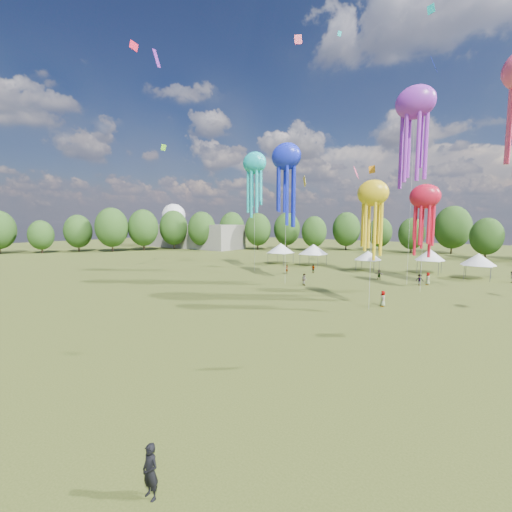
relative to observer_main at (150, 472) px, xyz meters
The scene contains 10 objects.
ground 7.57m from the observer_main, 163.58° to the left, with size 300.00×300.00×0.00m, color #384416.
observer_main is the anchor object (origin of this frame).
spectator_near 37.70m from the observer_main, 110.67° to the left, with size 0.82×0.64×1.70m, color gray.
spectators_far 45.20m from the observer_main, 93.12° to the left, with size 31.99×26.39×1.78m.
festival_tents 57.13m from the observer_main, 103.72° to the left, with size 40.19×9.57×4.45m.
show_kites 44.57m from the observer_main, 95.42° to the left, with size 42.70×19.51×27.83m.
small_kites 53.18m from the observer_main, 102.79° to the left, with size 71.52×51.84×43.12m.
treeline 65.82m from the observer_main, 99.72° to the left, with size 201.57×95.24×13.43m.
hangar 108.53m from the observer_main, 136.90° to the left, with size 40.00×12.00×8.00m, color gray.
radome 124.77m from the observer_main, 139.92° to the left, with size 9.00×9.00×16.00m.
Camera 1 is at (15.88, -8.08, 8.97)m, focal length 23.24 mm.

